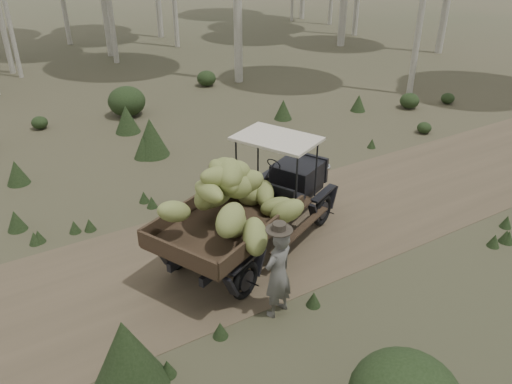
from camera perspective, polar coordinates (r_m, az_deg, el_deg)
ground at (r=11.55m, az=4.82°, el=-4.03°), size 120.00×120.00×0.00m
dirt_track at (r=11.55m, az=4.82°, el=-4.02°), size 70.00×4.00×0.01m
banana_truck at (r=9.87m, az=-1.23°, el=-0.36°), size 5.05×3.54×2.44m
farmer at (r=8.66m, az=2.53°, el=-9.15°), size 0.72×0.58×1.87m
undergrowth at (r=9.97m, az=0.43°, el=-5.96°), size 23.80×23.47×1.35m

